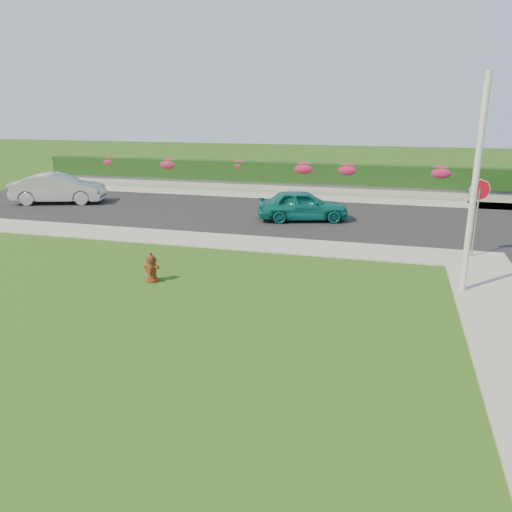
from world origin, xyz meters
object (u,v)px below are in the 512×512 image
(utility_pole, at_px, (475,187))
(sedan_silver, at_px, (59,188))
(sedan_teal, at_px, (303,205))
(stop_sign, at_px, (479,200))
(fire_hydrant, at_px, (152,268))

(utility_pole, bearing_deg, sedan_silver, 156.20)
(sedan_teal, distance_m, utility_pole, 9.48)
(sedan_silver, height_order, stop_sign, stop_sign)
(utility_pole, bearing_deg, fire_hydrant, -169.74)
(fire_hydrant, height_order, utility_pole, utility_pole)
(stop_sign, bearing_deg, sedan_teal, 153.85)
(utility_pole, xyz_separation_m, stop_sign, (0.67, 3.50, -0.88))
(fire_hydrant, xyz_separation_m, utility_pole, (8.28, 1.50, 2.37))
(sedan_teal, xyz_separation_m, sedan_silver, (-12.63, 0.73, 0.09))
(sedan_silver, relative_size, stop_sign, 1.78)
(sedan_silver, relative_size, utility_pole, 0.82)
(fire_hydrant, distance_m, stop_sign, 10.36)
(utility_pole, relative_size, stop_sign, 2.17)
(sedan_teal, relative_size, sedan_silver, 0.85)
(sedan_silver, xyz_separation_m, stop_sign, (18.94, -4.56, 1.10))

